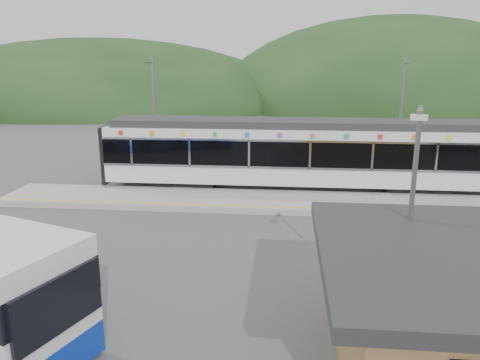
{
  "coord_description": "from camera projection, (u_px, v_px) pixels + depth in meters",
  "views": [
    {
      "loc": [
        0.65,
        -18.19,
        6.74
      ],
      "look_at": [
        -1.23,
        1.0,
        1.78
      ],
      "focal_mm": 35.0,
      "sensor_mm": 36.0,
      "label": 1
    }
  ],
  "objects": [
    {
      "name": "hills",
      "position": [
        393.0,
        196.0,
        23.78
      ],
      "size": [
        146.0,
        149.0,
        26.0
      ],
      "color": "#1E3D19",
      "rests_on": "ground"
    },
    {
      "name": "train",
      "position": [
        299.0,
        152.0,
        24.41
      ],
      "size": [
        20.44,
        3.01,
        3.74
      ],
      "color": "black",
      "rests_on": "ground"
    },
    {
      "name": "ground",
      "position": [
        267.0,
        228.0,
        19.27
      ],
      "size": [
        120.0,
        120.0,
        0.0
      ],
      "primitive_type": "plane",
      "color": "#4C4C4F",
      "rests_on": "ground"
    },
    {
      "name": "platform",
      "position": [
        270.0,
        202.0,
        22.41
      ],
      "size": [
        26.0,
        3.2,
        0.3
      ],
      "primitive_type": "cube",
      "color": "#9E9E99",
      "rests_on": "ground"
    },
    {
      "name": "catenary_mast_west",
      "position": [
        154.0,
        115.0,
        27.28
      ],
      "size": [
        0.18,
        1.8,
        7.0
      ],
      "color": "slate",
      "rests_on": "ground"
    },
    {
      "name": "lamp_post",
      "position": [
        413.0,
        204.0,
        11.07
      ],
      "size": [
        0.39,
        1.06,
        5.73
      ],
      "rotation": [
        0.0,
        0.0,
        -0.29
      ],
      "color": "slate",
      "rests_on": "ground"
    },
    {
      "name": "catenary_mast_east",
      "position": [
        401.0,
        117.0,
        25.95
      ],
      "size": [
        0.18,
        1.8,
        7.0
      ],
      "color": "slate",
      "rests_on": "ground"
    },
    {
      "name": "yellow_line",
      "position": [
        269.0,
        207.0,
        21.12
      ],
      "size": [
        26.0,
        0.1,
        0.01
      ],
      "primitive_type": "cube",
      "color": "yellow",
      "rests_on": "platform"
    }
  ]
}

